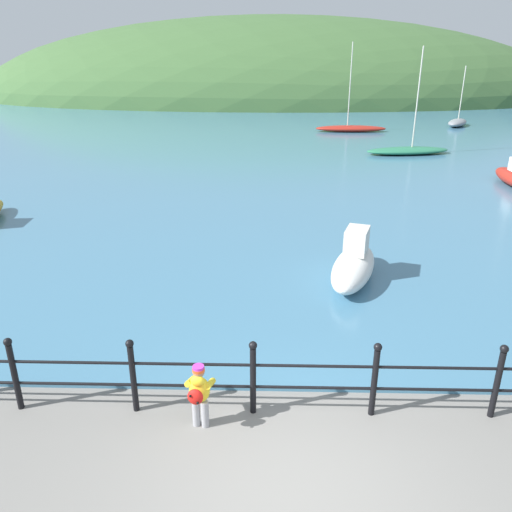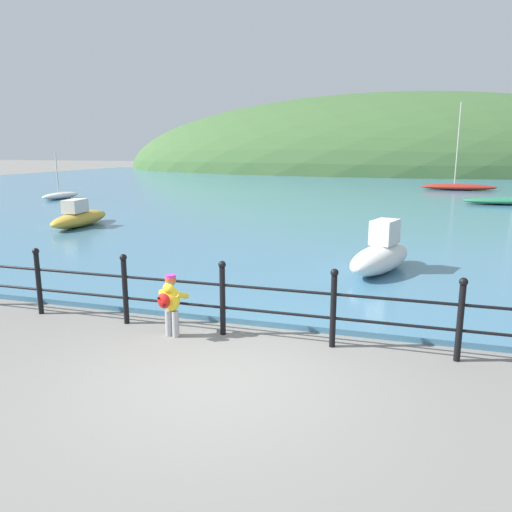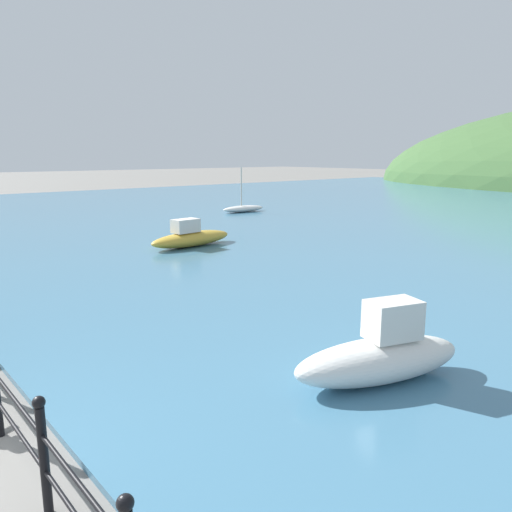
% 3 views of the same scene
% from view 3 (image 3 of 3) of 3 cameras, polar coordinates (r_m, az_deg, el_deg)
% --- Properties ---
extents(boat_green_fishing, '(1.69, 2.87, 1.20)m').
position_cam_3_polar(boat_green_fishing, '(7.63, 14.06, -10.96)').
color(boat_green_fishing, silver).
rests_on(boat_green_fishing, water).
extents(boat_nearest_quay, '(0.97, 2.79, 2.57)m').
position_cam_3_polar(boat_nearest_quay, '(28.96, -1.46, 5.46)').
color(boat_nearest_quay, silver).
rests_on(boat_nearest_quay, water).
extents(boat_red_dinghy, '(1.31, 3.50, 1.01)m').
position_cam_3_polar(boat_red_dinghy, '(18.18, -7.45, 2.14)').
color(boat_red_dinghy, gold).
rests_on(boat_red_dinghy, water).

